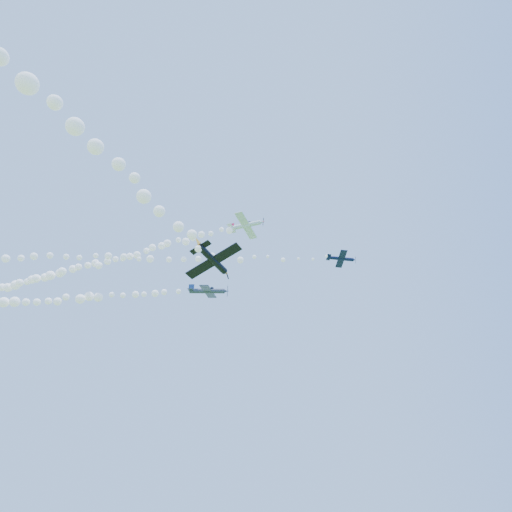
% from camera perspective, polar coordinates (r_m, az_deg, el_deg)
% --- Properties ---
extents(plane_white, '(7.59, 8.05, 2.61)m').
position_cam_1_polar(plane_white, '(83.61, -1.33, 4.12)').
color(plane_white, white).
extents(smoke_trail_white, '(69.87, 14.97, 3.16)m').
position_cam_1_polar(smoke_trail_white, '(101.77, -21.34, -1.15)').
color(smoke_trail_white, white).
extents(plane_navy, '(6.19, 6.58, 2.48)m').
position_cam_1_polar(plane_navy, '(88.69, 11.28, -0.34)').
color(plane_navy, '#0D1539').
extents(smoke_trail_navy, '(82.54, 20.10, 2.49)m').
position_cam_1_polar(smoke_trail_navy, '(90.21, -17.24, -0.12)').
color(smoke_trail_navy, white).
extents(plane_grey, '(7.95, 8.29, 2.79)m').
position_cam_1_polar(plane_grey, '(83.00, -6.39, -4.66)').
color(plane_grey, '#3C4057').
extents(smoke_trail_grey, '(63.67, 9.49, 3.49)m').
position_cam_1_polar(smoke_trail_grey, '(95.51, -27.20, -5.30)').
color(smoke_trail_grey, white).
extents(plane_black, '(7.73, 7.61, 2.79)m').
position_cam_1_polar(plane_black, '(56.26, -5.71, -0.57)').
color(plane_black, black).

